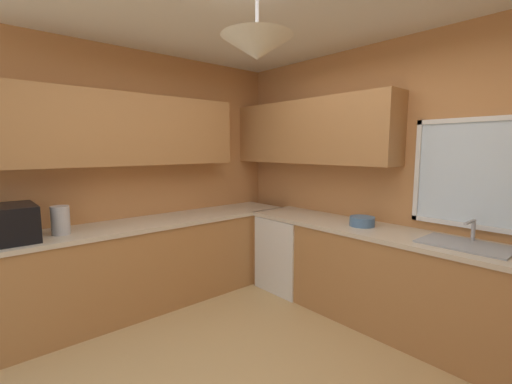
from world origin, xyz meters
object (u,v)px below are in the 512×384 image
(microwave, at_px, (10,223))
(sink_assembly, at_px, (466,244))
(bowl, at_px, (362,221))
(dishwasher, at_px, (291,252))
(kettle, at_px, (61,220))

(microwave, xyz_separation_m, sink_assembly, (2.44, 2.61, -0.13))
(sink_assembly, height_order, bowl, sink_assembly)
(dishwasher, xyz_separation_m, sink_assembly, (1.78, 0.04, 0.47))
(kettle, relative_size, sink_assembly, 0.40)
(dishwasher, relative_size, kettle, 3.37)
(kettle, height_order, sink_assembly, kettle)
(dishwasher, xyz_separation_m, bowl, (0.89, 0.03, 0.51))
(microwave, xyz_separation_m, kettle, (0.02, 0.35, -0.02))
(dishwasher, xyz_separation_m, kettle, (-0.64, -2.22, 0.59))
(microwave, height_order, kettle, microwave)
(kettle, xyz_separation_m, bowl, (1.53, 2.25, -0.08))
(microwave, bearing_deg, dishwasher, 75.60)
(microwave, relative_size, kettle, 1.94)
(microwave, relative_size, bowl, 2.05)
(microwave, height_order, bowl, microwave)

